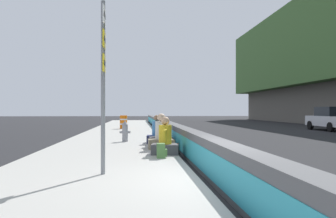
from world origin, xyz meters
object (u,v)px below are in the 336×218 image
at_px(parked_car_fourth, 332,119).
at_px(seated_person_foreground, 165,142).
at_px(route_sign_post, 103,73).
at_px(seated_person_middle, 161,138).
at_px(seated_person_far, 157,134).
at_px(backpack, 161,151).
at_px(fire_hydrant, 125,131).
at_px(construction_barrel, 124,122).
at_px(seated_person_rear, 161,136).

bearing_deg(parked_car_fourth, seated_person_foreground, 135.43).
height_order(route_sign_post, seated_person_middle, route_sign_post).
height_order(seated_person_far, parked_car_fourth, parked_car_fourth).
bearing_deg(backpack, seated_person_foreground, -12.09).
bearing_deg(parked_car_fourth, fire_hydrant, 121.73).
relative_size(backpack, construction_barrel, 0.42).
relative_size(route_sign_post, construction_barrel, 3.79).
bearing_deg(fire_hydrant, seated_person_far, -119.11).
xyz_separation_m(seated_person_foreground, seated_person_rear, (2.60, -0.05, 0.02)).
xyz_separation_m(route_sign_post, seated_person_foreground, (3.18, -1.55, -1.74)).
height_order(fire_hydrant, parked_car_fourth, parked_car_fourth).
xyz_separation_m(seated_person_rear, construction_barrel, (12.14, 1.85, 0.11)).
bearing_deg(fire_hydrant, parked_car_fourth, -58.27).
bearing_deg(parked_car_fourth, seated_person_rear, 129.29).
bearing_deg(seated_person_far, backpack, 178.29).
distance_m(route_sign_post, seated_person_rear, 6.24).
distance_m(seated_person_far, parked_car_fourth, 16.22).
relative_size(seated_person_foreground, backpack, 2.83).
xyz_separation_m(seated_person_middle, construction_barrel, (13.32, 1.79, 0.10)).
bearing_deg(construction_barrel, route_sign_post, -179.17).
height_order(route_sign_post, parked_car_fourth, route_sign_post).
distance_m(fire_hydrant, seated_person_foreground, 4.54).
bearing_deg(seated_person_foreground, parked_car_fourth, -44.57).
xyz_separation_m(seated_person_far, construction_barrel, (11.14, 1.76, 0.12)).
height_order(route_sign_post, seated_person_foreground, route_sign_post).
relative_size(seated_person_middle, construction_barrel, 1.28).
xyz_separation_m(fire_hydrant, seated_person_foreground, (-4.33, -1.35, -0.09)).
bearing_deg(seated_person_middle, seated_person_rear, -3.19).
relative_size(seated_person_rear, parked_car_fourth, 0.26).
relative_size(route_sign_post, fire_hydrant, 4.09).
relative_size(seated_person_middle, parked_car_fourth, 0.27).
bearing_deg(seated_person_foreground, construction_barrel, 6.99).
height_order(seated_person_foreground, parked_car_fourth, parked_car_fourth).
bearing_deg(backpack, fire_hydrant, 12.85).
bearing_deg(backpack, route_sign_post, 149.80).
bearing_deg(construction_barrel, seated_person_far, -171.01).
relative_size(route_sign_post, backpack, 9.00).
height_order(route_sign_post, fire_hydrant, route_sign_post).
bearing_deg(parked_car_fourth, seated_person_middle, 132.13).
distance_m(seated_person_foreground, construction_barrel, 14.85).
relative_size(seated_person_middle, backpack, 3.03).
bearing_deg(seated_person_far, seated_person_rear, -174.88).
distance_m(seated_person_foreground, seated_person_rear, 2.60).
bearing_deg(route_sign_post, seated_person_rear, -15.42).
distance_m(seated_person_rear, backpack, 3.43).
xyz_separation_m(fire_hydrant, parked_car_fourth, (8.88, -14.37, 0.27)).
xyz_separation_m(route_sign_post, parked_car_fourth, (16.39, -14.56, -1.37)).
relative_size(seated_person_foreground, seated_person_middle, 0.93).
distance_m(seated_person_rear, seated_person_far, 1.00).
relative_size(route_sign_post, parked_car_fourth, 0.79).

